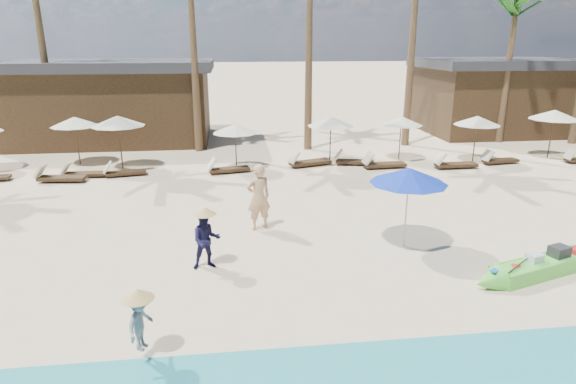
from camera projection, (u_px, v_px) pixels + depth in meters
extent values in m
plane|color=beige|center=(314.00, 280.00, 11.16)|extent=(240.00, 240.00, 0.00)
cube|color=#53CB3E|center=(546.00, 266.00, 11.43)|extent=(3.12, 1.53, 0.37)
cube|color=white|center=(546.00, 265.00, 11.43)|extent=(2.66, 1.24, 0.17)
cube|color=#262628|center=(559.00, 253.00, 11.51)|extent=(0.52, 0.45, 0.34)
cube|color=silver|center=(534.00, 259.00, 11.25)|extent=(0.41, 0.38, 0.27)
cube|color=red|center=(575.00, 252.00, 11.69)|extent=(0.35, 0.32, 0.21)
cylinder|color=red|center=(516.00, 267.00, 11.05)|extent=(0.21, 0.21, 0.09)
cylinder|color=#262628|center=(511.00, 271.00, 10.87)|extent=(0.19, 0.19, 0.08)
sphere|color=tan|center=(501.00, 271.00, 10.78)|extent=(0.17, 0.17, 0.17)
imported|color=tan|center=(259.00, 197.00, 13.90)|extent=(0.82, 0.66, 1.97)
imported|color=#151437|center=(206.00, 240.00, 11.57)|extent=(0.78, 0.65, 1.44)
imported|color=gray|center=(140.00, 322.00, 8.23)|extent=(0.60, 0.76, 1.04)
cylinder|color=#99999E|center=(406.00, 209.00, 12.70)|extent=(0.05, 0.05, 2.12)
cone|color=#122DAA|center=(409.00, 176.00, 12.42)|extent=(2.03, 2.03, 0.41)
cylinder|color=#3C2918|center=(77.00, 142.00, 21.31)|extent=(0.05, 0.05, 2.07)
cone|color=beige|center=(75.00, 121.00, 21.04)|extent=(2.07, 2.07, 0.41)
cube|color=#3C2918|center=(62.00, 178.00, 18.86)|extent=(1.84, 0.76, 0.13)
cube|color=beige|center=(41.00, 170.00, 18.75)|extent=(0.46, 0.62, 0.52)
cylinder|color=#3C2918|center=(120.00, 143.00, 20.57)|extent=(0.06, 0.06, 2.23)
cone|color=beige|center=(118.00, 121.00, 20.28)|extent=(2.23, 2.23, 0.45)
cube|color=#3C2918|center=(85.00, 174.00, 19.52)|extent=(1.60, 0.58, 0.11)
cube|color=beige|center=(66.00, 168.00, 19.39)|extent=(0.38, 0.53, 0.46)
cube|color=#3C2918|center=(126.00, 173.00, 19.70)|extent=(1.65, 0.79, 0.11)
cube|color=beige|center=(107.00, 167.00, 19.42)|extent=(0.44, 0.57, 0.46)
cylinder|color=#3C2918|center=(236.00, 148.00, 20.44)|extent=(0.05, 0.05, 1.92)
cone|color=beige|center=(235.00, 128.00, 20.19)|extent=(1.92, 1.92, 0.38)
cube|color=#3C2918|center=(229.00, 169.00, 20.17)|extent=(1.76, 0.87, 0.12)
cube|color=beige|center=(211.00, 164.00, 19.86)|extent=(0.48, 0.61, 0.49)
cylinder|color=#3C2918|center=(330.00, 141.00, 21.34)|extent=(0.05, 0.05, 2.07)
cone|color=beige|center=(331.00, 121.00, 21.08)|extent=(2.07, 2.07, 0.41)
cube|color=#3C2918|center=(310.00, 162.00, 21.27)|extent=(1.97, 1.14, 0.13)
cube|color=beige|center=(293.00, 157.00, 20.84)|extent=(0.58, 0.70, 0.55)
cube|color=#3C2918|center=(355.00, 162.00, 21.44)|extent=(1.78, 0.92, 0.12)
cube|color=beige|center=(338.00, 155.00, 21.43)|extent=(0.49, 0.62, 0.50)
cylinder|color=#3C2918|center=(400.00, 139.00, 22.20)|extent=(0.05, 0.05, 1.96)
cone|color=beige|center=(401.00, 121.00, 21.94)|extent=(1.96, 1.96, 0.39)
cube|color=#3C2918|center=(385.00, 165.00, 20.90)|extent=(1.83, 0.70, 0.13)
cube|color=beige|center=(368.00, 158.00, 20.67)|extent=(0.44, 0.61, 0.53)
cube|color=#3C2918|center=(456.00, 165.00, 20.89)|extent=(1.81, 0.63, 0.13)
cube|color=beige|center=(440.00, 158.00, 20.68)|extent=(0.42, 0.59, 0.53)
cylinder|color=#3C2918|center=(475.00, 140.00, 21.76)|extent=(0.05, 0.05, 2.04)
cone|color=beige|center=(477.00, 120.00, 21.49)|extent=(2.04, 2.04, 0.41)
cube|color=#3C2918|center=(500.00, 161.00, 21.66)|extent=(1.69, 0.75, 0.12)
cube|color=beige|center=(487.00, 155.00, 21.40)|extent=(0.44, 0.57, 0.48)
cylinder|color=#3C2918|center=(551.00, 135.00, 22.44)|extent=(0.06, 0.06, 2.21)
cone|color=beige|center=(554.00, 115.00, 22.16)|extent=(2.21, 2.21, 0.44)
cube|color=beige|center=(570.00, 154.00, 21.69)|extent=(0.37, 0.52, 0.46)
cone|color=brown|center=(41.00, 38.00, 22.57)|extent=(0.40, 0.40, 10.89)
cone|color=brown|center=(193.00, 47.00, 22.76)|extent=(0.40, 0.40, 10.08)
cone|color=brown|center=(309.00, 34.00, 22.98)|extent=(0.40, 0.40, 11.26)
cone|color=brown|center=(414.00, 14.00, 23.66)|extent=(0.40, 0.40, 13.16)
cone|color=brown|center=(508.00, 66.00, 25.18)|extent=(0.40, 0.40, 8.07)
cube|color=#3C2918|center=(114.00, 106.00, 26.22)|extent=(10.00, 6.00, 3.80)
cube|color=#2D2D33|center=(110.00, 65.00, 25.57)|extent=(10.80, 6.60, 0.50)
cube|color=#3C2918|center=(494.00, 100.00, 28.78)|extent=(8.00, 6.00, 3.80)
cube|color=#2D2D33|center=(499.00, 63.00, 28.14)|extent=(8.80, 6.60, 0.50)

